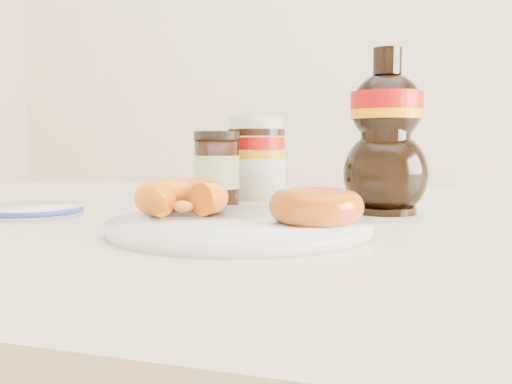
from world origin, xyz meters
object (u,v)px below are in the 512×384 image
(dining_table, at_px, (298,286))
(plate, at_px, (240,225))
(dark_jar, at_px, (217,169))
(donut_bitten, at_px, (182,197))
(donut_whole, at_px, (316,206))
(blue_rim_saucer, at_px, (32,210))
(syrup_bottle, at_px, (386,132))
(nutella_jar, at_px, (256,155))

(dining_table, xyz_separation_m, plate, (-0.03, -0.13, 0.09))
(dining_table, bearing_deg, dark_jar, 147.02)
(plate, distance_m, donut_bitten, 0.08)
(plate, distance_m, donut_whole, 0.08)
(dining_table, xyz_separation_m, blue_rim_saucer, (-0.30, -0.09, 0.09))
(donut_bitten, bearing_deg, syrup_bottle, 64.40)
(dining_table, xyz_separation_m, syrup_bottle, (0.09, 0.06, 0.18))
(syrup_bottle, relative_size, blue_rim_saucer, 1.69)
(dining_table, xyz_separation_m, donut_whole, (0.05, -0.13, 0.11))
(plate, distance_m, dark_jar, 0.25)
(plate, height_order, donut_whole, donut_whole)
(donut_whole, distance_m, dark_jar, 0.29)
(donut_whole, xyz_separation_m, blue_rim_saucer, (-0.35, 0.04, -0.02))
(plate, xyz_separation_m, nutella_jar, (-0.09, 0.32, 0.06))
(nutella_jar, xyz_separation_m, dark_jar, (-0.03, -0.09, -0.02))
(nutella_jar, relative_size, syrup_bottle, 0.62)
(plate, xyz_separation_m, syrup_bottle, (0.12, 0.20, 0.09))
(dining_table, height_order, plate, plate)
(dining_table, relative_size, donut_bitten, 14.37)
(donut_whole, bearing_deg, syrup_bottle, 77.18)
(syrup_bottle, relative_size, dark_jar, 1.96)
(nutella_jar, distance_m, syrup_bottle, 0.24)
(donut_bitten, bearing_deg, dining_table, 70.45)
(syrup_bottle, xyz_separation_m, dark_jar, (-0.23, 0.03, -0.05))
(nutella_jar, bearing_deg, blue_rim_saucer, -125.26)
(syrup_bottle, bearing_deg, plate, -121.22)
(dark_jar, bearing_deg, donut_bitten, -78.44)
(donut_whole, bearing_deg, blue_rim_saucer, 173.05)
(plate, bearing_deg, dining_table, 79.00)
(plate, distance_m, syrup_bottle, 0.25)
(dining_table, distance_m, syrup_bottle, 0.21)
(dining_table, distance_m, donut_bitten, 0.19)
(plate, relative_size, donut_bitten, 2.61)
(donut_whole, height_order, syrup_bottle, syrup_bottle)
(dark_jar, bearing_deg, nutella_jar, 73.23)
(donut_bitten, height_order, donut_whole, donut_bitten)
(nutella_jar, bearing_deg, dining_table, -58.63)
(plate, xyz_separation_m, donut_bitten, (-0.07, 0.02, 0.02))
(syrup_bottle, xyz_separation_m, blue_rim_saucer, (-0.40, -0.15, -0.09))
(plate, xyz_separation_m, dark_jar, (-0.11, 0.22, 0.04))
(dining_table, bearing_deg, nutella_jar, 121.37)
(dining_table, bearing_deg, donut_bitten, -131.91)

